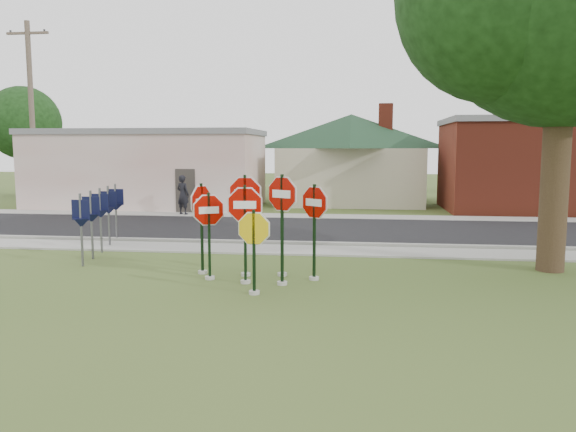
# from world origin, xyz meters

# --- Properties ---
(ground) EXTENTS (120.00, 120.00, 0.00)m
(ground) POSITION_xyz_m (0.00, 0.00, 0.00)
(ground) COLOR #3D541F
(ground) RESTS_ON ground
(sidewalk_near) EXTENTS (60.00, 1.60, 0.06)m
(sidewalk_near) POSITION_xyz_m (0.00, 5.50, 0.03)
(sidewalk_near) COLOR gray
(sidewalk_near) RESTS_ON ground
(road) EXTENTS (60.00, 7.00, 0.04)m
(road) POSITION_xyz_m (0.00, 10.00, 0.02)
(road) COLOR black
(road) RESTS_ON ground
(sidewalk_far) EXTENTS (60.00, 1.60, 0.06)m
(sidewalk_far) POSITION_xyz_m (0.00, 14.30, 0.03)
(sidewalk_far) COLOR gray
(sidewalk_far) RESTS_ON ground
(curb) EXTENTS (60.00, 0.20, 0.14)m
(curb) POSITION_xyz_m (0.00, 6.50, 0.07)
(curb) COLOR gray
(curb) RESTS_ON ground
(stop_sign_center) EXTENTS (1.15, 0.24, 2.47)m
(stop_sign_center) POSITION_xyz_m (-0.19, 1.13, 1.53)
(stop_sign_center) COLOR #A2A197
(stop_sign_center) RESTS_ON ground
(stop_sign_yellow) EXTENTS (1.01, 0.24, 1.98)m
(stop_sign_yellow) POSITION_xyz_m (0.20, 0.16, 1.15)
(stop_sign_yellow) COLOR #A2A197
(stop_sign_yellow) RESTS_ON ground
(stop_sign_left) EXTENTS (0.95, 0.50, 2.25)m
(stop_sign_left) POSITION_xyz_m (-1.15, 1.42, 1.36)
(stop_sign_left) COLOR #A2A197
(stop_sign_left) RESTS_ON ground
(stop_sign_right) EXTENTS (0.99, 0.60, 2.73)m
(stop_sign_right) POSITION_xyz_m (0.70, 1.10, 1.73)
(stop_sign_right) COLOR #A2A197
(stop_sign_right) RESTS_ON ground
(stop_sign_back_right) EXTENTS (0.94, 0.38, 2.60)m
(stop_sign_back_right) POSITION_xyz_m (0.57, 2.03, 1.60)
(stop_sign_back_right) COLOR #A2A197
(stop_sign_back_right) RESTS_ON ground
(stop_sign_back_left) EXTENTS (1.15, 0.24, 2.68)m
(stop_sign_back_left) POSITION_xyz_m (-0.34, 1.91, 1.69)
(stop_sign_back_left) COLOR #A2A197
(stop_sign_back_left) RESTS_ON ground
(stop_sign_far_right) EXTENTS (0.88, 0.69, 2.46)m
(stop_sign_far_right) POSITION_xyz_m (1.41, 1.68, 1.52)
(stop_sign_far_right) COLOR #A2A197
(stop_sign_far_right) RESTS_ON ground
(stop_sign_far_left) EXTENTS (0.40, 1.11, 2.45)m
(stop_sign_far_left) POSITION_xyz_m (-1.50, 2.03, 1.52)
(stop_sign_far_left) COLOR #A2A197
(stop_sign_far_left) RESTS_ON ground
(route_sign_row) EXTENTS (1.43, 4.63, 2.00)m
(route_sign_row) POSITION_xyz_m (-5.40, 4.50, 1.22)
(route_sign_row) COLOR #59595E
(route_sign_row) RESTS_ON ground
(building_stucco) EXTENTS (12.20, 6.20, 4.20)m
(building_stucco) POSITION_xyz_m (-9.00, 18.00, 2.15)
(building_stucco) COLOR silver
(building_stucco) RESTS_ON ground
(building_house) EXTENTS (11.60, 11.60, 6.20)m
(building_house) POSITION_xyz_m (2.00, 22.00, 3.65)
(building_house) COLOR #B5AD90
(building_house) RESTS_ON ground
(building_brick) EXTENTS (10.20, 6.20, 4.75)m
(building_brick) POSITION_xyz_m (12.00, 18.50, 2.40)
(building_brick) COLOR maroon
(building_brick) RESTS_ON ground
(utility_pole_near) EXTENTS (2.20, 0.26, 9.50)m
(utility_pole_near) POSITION_xyz_m (-14.00, 15.20, 4.97)
(utility_pole_near) COLOR brown
(utility_pole_near) RESTS_ON ground
(bg_tree_left) EXTENTS (4.90, 4.90, 7.35)m
(bg_tree_left) POSITION_xyz_m (-20.00, 24.00, 4.88)
(bg_tree_left) COLOR black
(bg_tree_left) RESTS_ON ground
(pedestrian) EXTENTS (0.81, 0.69, 1.88)m
(pedestrian) POSITION_xyz_m (-5.85, 14.13, 1.00)
(pedestrian) COLOR black
(pedestrian) RESTS_ON sidewalk_far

